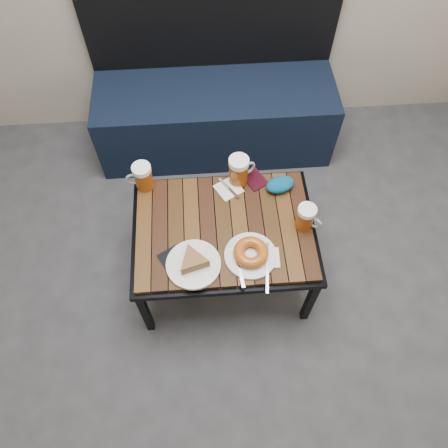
{
  "coord_description": "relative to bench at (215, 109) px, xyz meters",
  "views": [
    {
      "loc": [
        0.09,
        -0.21,
        2.17
      ],
      "look_at": [
        0.16,
        0.81,
        0.5
      ],
      "focal_mm": 35.0,
      "sensor_mm": 36.0,
      "label": 1
    }
  ],
  "objects": [
    {
      "name": "passport_burgundy",
      "position": [
        0.15,
        -0.7,
        0.2
      ],
      "size": [
        0.14,
        0.15,
        0.01
      ],
      "primitive_type": "cube",
      "rotation": [
        0.0,
        0.0,
        0.49
      ],
      "color": "black",
      "rests_on": "cafe_table"
    },
    {
      "name": "bench",
      "position": [
        0.0,
        0.0,
        0.0
      ],
      "size": [
        1.4,
        0.5,
        0.95
      ],
      "color": "black",
      "rests_on": "ground"
    },
    {
      "name": "passport_navy",
      "position": [
        -0.25,
        -1.09,
        0.2
      ],
      "size": [
        0.14,
        0.13,
        0.01
      ],
      "primitive_type": "cube",
      "rotation": [
        0.0,
        0.0,
        -1.06
      ],
      "color": "black",
      "rests_on": "cafe_table"
    },
    {
      "name": "napkin_left",
      "position": [
        0.02,
        -0.75,
        0.2
      ],
      "size": [
        0.15,
        0.15,
        0.01
      ],
      "rotation": [
        0.0,
        0.0,
        0.52
      ],
      "color": "white",
      "rests_on": "cafe_table"
    },
    {
      "name": "cafe_table",
      "position": [
        -0.02,
        -0.96,
        0.16
      ],
      "size": [
        0.84,
        0.62,
        0.47
      ],
      "color": "black",
      "rests_on": "ground"
    },
    {
      "name": "beer_mug_left",
      "position": [
        -0.38,
        -0.7,
        0.27
      ],
      "size": [
        0.13,
        0.09,
        0.14
      ],
      "rotation": [
        0.0,
        0.0,
        3.15
      ],
      "color": "#8B3B0B",
      "rests_on": "cafe_table"
    },
    {
      "name": "ground",
      "position": [
        -0.18,
        -1.76,
        -0.27
      ],
      "size": [
        4.0,
        4.0,
        0.0
      ],
      "primitive_type": "plane",
      "color": "#2D2D30",
      "rests_on": "ground"
    },
    {
      "name": "napkin_right",
      "position": [
        0.16,
        -1.13,
        0.2
      ],
      "size": [
        0.12,
        0.1,
        0.01
      ],
      "rotation": [
        0.0,
        0.0,
        -0.06
      ],
      "color": "white",
      "rests_on": "cafe_table"
    },
    {
      "name": "plate_pie",
      "position": [
        -0.16,
        -1.14,
        0.23
      ],
      "size": [
        0.24,
        0.24,
        0.07
      ],
      "color": "white",
      "rests_on": "cafe_table"
    },
    {
      "name": "beer_mug_right",
      "position": [
        0.35,
        -0.97,
        0.27
      ],
      "size": [
        0.12,
        0.11,
        0.13
      ],
      "rotation": [
        0.0,
        0.0,
        -0.56
      ],
      "color": "#8B3B0B",
      "rests_on": "cafe_table"
    },
    {
      "name": "beer_mug_centre",
      "position": [
        0.07,
        -0.7,
        0.28
      ],
      "size": [
        0.15,
        0.12,
        0.15
      ],
      "rotation": [
        0.0,
        0.0,
        0.44
      ],
      "color": "#8B3B0B",
      "rests_on": "cafe_table"
    },
    {
      "name": "knit_pouch",
      "position": [
        0.27,
        -0.76,
        0.23
      ],
      "size": [
        0.16,
        0.13,
        0.06
      ],
      "primitive_type": "ellipsoid",
      "rotation": [
        0.0,
        0.0,
        0.29
      ],
      "color": "navy",
      "rests_on": "cafe_table"
    },
    {
      "name": "plate_bagel",
      "position": [
        0.09,
        -1.11,
        0.23
      ],
      "size": [
        0.23,
        0.3,
        0.06
      ],
      "color": "white",
      "rests_on": "cafe_table"
    }
  ]
}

